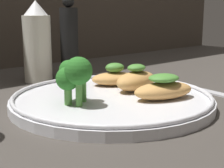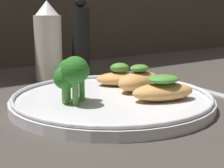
% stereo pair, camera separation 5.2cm
% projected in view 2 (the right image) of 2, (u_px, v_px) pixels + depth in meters
% --- Properties ---
extents(ground_plane, '(1.80, 1.80, 0.01)m').
position_uv_depth(ground_plane, '(112.00, 109.00, 0.53)').
color(ground_plane, '#3D3833').
extents(plate, '(0.31, 0.31, 0.02)m').
position_uv_depth(plate, '(112.00, 99.00, 0.53)').
color(plate, silver).
rests_on(plate, ground_plane).
extents(grilled_meat_front, '(0.10, 0.07, 0.04)m').
position_uv_depth(grilled_meat_front, '(163.00, 90.00, 0.50)').
color(grilled_meat_front, tan).
rests_on(grilled_meat_front, plate).
extents(grilled_meat_middle, '(0.09, 0.06, 0.04)m').
position_uv_depth(grilled_meat_middle, '(139.00, 80.00, 0.56)').
color(grilled_meat_middle, tan).
rests_on(grilled_meat_middle, plate).
extents(grilled_meat_back, '(0.09, 0.08, 0.04)m').
position_uv_depth(grilled_meat_back, '(120.00, 77.00, 0.60)').
color(grilled_meat_back, tan).
rests_on(grilled_meat_back, plate).
extents(broccoli_bunch, '(0.06, 0.07, 0.07)m').
position_uv_depth(broccoli_bunch, '(72.00, 74.00, 0.48)').
color(broccoli_bunch, '#569942').
rests_on(broccoli_bunch, plate).
extents(sauce_bottle, '(0.06, 0.06, 0.16)m').
position_uv_depth(sauce_bottle, '(48.00, 43.00, 0.71)').
color(sauce_bottle, silver).
rests_on(sauce_bottle, ground_plane).
extents(pepper_grinder, '(0.04, 0.04, 0.17)m').
position_uv_depth(pepper_grinder, '(81.00, 40.00, 0.75)').
color(pepper_grinder, black).
rests_on(pepper_grinder, ground_plane).
extents(fork, '(0.04, 0.19, 0.01)m').
position_uv_depth(fork, '(210.00, 92.00, 0.60)').
color(fork, silver).
rests_on(fork, ground_plane).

